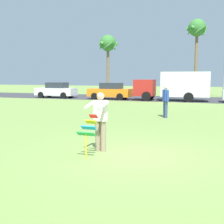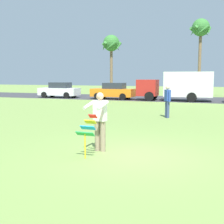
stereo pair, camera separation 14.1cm
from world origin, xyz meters
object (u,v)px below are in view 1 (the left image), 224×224
palm_tree_right_near (197,31)px  person_walker_near (166,100)px  parked_car_orange (110,91)px  palm_tree_left_near (108,45)px  parked_truck_red_cab (176,85)px  person_kite_flyer (100,119)px  kite_held (89,129)px  parked_car_white (56,90)px

palm_tree_right_near → person_walker_near: size_ratio=5.28×
parked_car_orange → palm_tree_left_near: (-3.70, 9.39, 5.45)m
palm_tree_left_near → person_walker_near: (10.94, -20.75, -5.29)m
parked_truck_red_cab → person_kite_flyer: bearing=-89.1°
person_kite_flyer → kite_held: person_kite_flyer is taller
parked_car_white → parked_truck_red_cab: parked_truck_red_cab is taller
palm_tree_left_near → parked_car_orange: bearing=-68.5°
parked_truck_red_cab → person_walker_near: (0.91, -11.36, -0.48)m
parked_car_white → parked_car_orange: size_ratio=1.01×
parked_car_orange → parked_truck_red_cab: (6.33, -0.00, 0.64)m
person_kite_flyer → parked_truck_red_cab: (-0.28, 19.19, 0.46)m
parked_car_orange → palm_tree_right_near: 14.75m
kite_held → palm_tree_right_near: (0.74, 30.69, 6.90)m
parked_truck_red_cab → palm_tree_left_near: (-10.04, 9.39, 4.81)m
palm_tree_left_near → palm_tree_right_near: bearing=7.3°
palm_tree_left_near → palm_tree_right_near: palm_tree_right_near is taller
kite_held → parked_truck_red_cab: size_ratio=0.17×
kite_held → palm_tree_right_near: size_ratio=0.13×
person_kite_flyer → person_walker_near: 7.85m
parked_car_orange → parked_car_white: bearing=180.0°
kite_held → parked_car_orange: bearing=108.2°
person_kite_flyer → kite_held: bearing=-95.4°
parked_truck_red_cab → kite_held: bearing=-89.4°
kite_held → person_walker_near: 8.55m
kite_held → palm_tree_left_near: 31.49m
parked_truck_red_cab → parked_car_orange: bearing=180.0°
parked_truck_red_cab → parked_car_white: bearing=180.0°
kite_held → person_walker_near: bearing=85.4°
parked_car_orange → person_kite_flyer: bearing=-71.0°
person_kite_flyer → palm_tree_right_near: bearing=88.7°
person_kite_flyer → palm_tree_left_near: (-10.32, 28.58, 5.27)m
parked_car_white → palm_tree_right_near: 18.47m
person_kite_flyer → parked_truck_red_cab: parked_truck_red_cab is taller
kite_held → parked_car_orange: size_ratio=0.27×
kite_held → palm_tree_right_near: 31.46m
parked_car_orange → parked_truck_red_cab: parked_truck_red_cab is taller
palm_tree_right_near → person_walker_near: 23.17m
parked_car_orange → palm_tree_left_near: 11.47m
palm_tree_right_near → parked_car_orange: bearing=-124.0°
kite_held → person_walker_near: (0.69, 8.52, 0.16)m
palm_tree_right_near → kite_held: bearing=-91.4°
palm_tree_right_near → person_walker_near: bearing=-90.1°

